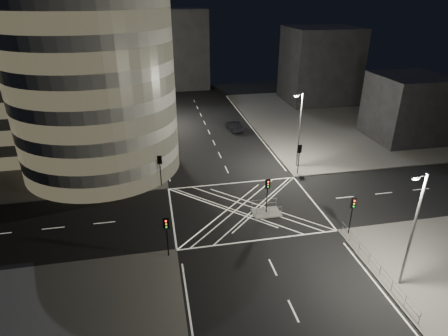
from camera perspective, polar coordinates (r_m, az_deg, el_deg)
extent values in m
plane|color=black|center=(41.67, 3.18, -6.10)|extent=(120.00, 120.00, 0.00)
cube|color=#524F4C|center=(68.01, -27.57, 3.88)|extent=(42.00, 42.00, 0.15)
cube|color=#524F4C|center=(75.42, 19.92, 7.20)|extent=(42.00, 42.00, 0.15)
cube|color=slate|center=(40.90, 6.44, -6.78)|extent=(3.00, 2.00, 0.15)
cylinder|color=gray|center=(49.65, -19.50, 13.46)|extent=(20.00, 20.00, 25.00)
cube|color=gray|center=(61.39, -27.91, 14.08)|extent=(20.00, 18.00, 25.00)
cube|color=gray|center=(78.12, -21.44, 15.99)|extent=(24.00, 16.00, 22.00)
cube|color=black|center=(83.42, 14.38, 14.96)|extent=(14.00, 12.00, 15.00)
cube|color=black|center=(65.89, 26.03, 8.27)|extent=(10.00, 10.00, 10.00)
cube|color=black|center=(93.34, -8.33, 17.35)|extent=(18.00, 8.00, 18.00)
cylinder|color=black|center=(47.83, -11.76, -0.12)|extent=(0.32, 0.32, 2.83)
ellipsoid|color=black|center=(46.82, -12.03, 2.65)|extent=(3.98, 3.98, 4.58)
cylinder|color=black|center=(53.22, -11.85, 2.87)|extent=(0.32, 0.32, 3.35)
ellipsoid|color=black|center=(52.18, -12.14, 5.90)|extent=(4.78, 4.78, 5.50)
cylinder|color=black|center=(58.86, -11.89, 4.97)|extent=(0.32, 0.32, 3.13)
ellipsoid|color=black|center=(58.00, -12.13, 7.45)|extent=(4.04, 4.04, 4.65)
cylinder|color=black|center=(64.39, -11.97, 7.19)|extent=(0.32, 0.32, 4.08)
ellipsoid|color=black|center=(63.43, -12.25, 10.12)|extent=(5.04, 5.04, 5.79)
cylinder|color=black|center=(70.27, -11.97, 8.30)|extent=(0.32, 0.32, 3.08)
ellipsoid|color=black|center=(69.58, -12.16, 10.32)|extent=(3.74, 3.74, 4.30)
cylinder|color=black|center=(45.79, -9.62, -1.01)|extent=(0.12, 0.12, 3.00)
cube|color=black|center=(44.96, -9.80, 1.21)|extent=(0.28, 0.22, 0.90)
cube|color=black|center=(44.96, -9.80, 1.21)|extent=(0.55, 0.04, 1.10)
cylinder|color=black|center=(34.10, -8.60, -11.07)|extent=(0.12, 0.12, 3.00)
cube|color=black|center=(32.99, -8.82, -8.34)|extent=(0.28, 0.22, 0.90)
cube|color=black|center=(32.99, -8.82, -8.34)|extent=(0.55, 0.04, 1.10)
cylinder|color=black|center=(49.18, 11.27, 0.77)|extent=(0.12, 0.12, 3.00)
cube|color=black|center=(48.42, 11.46, 2.87)|extent=(0.28, 0.22, 0.90)
cube|color=black|center=(48.42, 11.46, 2.87)|extent=(0.55, 0.04, 1.10)
cylinder|color=black|center=(38.54, 18.71, -7.56)|extent=(0.12, 0.12, 3.00)
cube|color=black|center=(37.56, 19.12, -5.06)|extent=(0.28, 0.22, 0.90)
cube|color=black|center=(37.56, 19.12, -5.06)|extent=(0.55, 0.04, 1.10)
cylinder|color=black|center=(40.09, 6.55, -4.87)|extent=(0.12, 0.12, 3.00)
cube|color=black|center=(39.15, 6.69, -2.41)|extent=(0.28, 0.22, 0.90)
cube|color=black|center=(39.15, 6.69, -2.41)|extent=(0.55, 0.04, 1.10)
cylinder|color=slate|center=(49.22, -11.00, 5.23)|extent=(0.20, 0.20, 10.00)
cylinder|color=slate|center=(47.80, -10.94, 10.73)|extent=(0.90, 0.10, 0.10)
cube|color=slate|center=(47.82, -10.38, 10.66)|extent=(0.50, 0.25, 0.18)
cube|color=white|center=(47.85, -10.37, 10.54)|extent=(0.42, 0.20, 0.05)
cylinder|color=slate|center=(66.44, -11.35, 10.48)|extent=(0.20, 0.20, 10.00)
cylinder|color=slate|center=(65.39, -11.32, 14.61)|extent=(0.90, 0.10, 0.10)
cube|color=slate|center=(65.41, -10.90, 14.56)|extent=(0.50, 0.25, 0.18)
cube|color=white|center=(65.43, -10.89, 14.47)|extent=(0.42, 0.20, 0.05)
cylinder|color=slate|center=(50.01, 11.43, 5.52)|extent=(0.20, 0.20, 10.00)
cylinder|color=slate|center=(48.45, 11.43, 10.89)|extent=(0.90, 0.10, 0.10)
cube|color=slate|center=(48.30, 10.91, 10.77)|extent=(0.50, 0.25, 0.18)
cube|color=white|center=(48.33, 10.90, 10.64)|extent=(0.42, 0.20, 0.05)
cylinder|color=slate|center=(32.22, 26.78, -8.73)|extent=(0.20, 0.20, 10.00)
cylinder|color=slate|center=(29.72, 27.90, -1.06)|extent=(0.90, 0.10, 0.10)
cube|color=slate|center=(29.49, 27.17, -1.32)|extent=(0.50, 0.25, 0.18)
cube|color=white|center=(29.53, 27.13, -1.51)|extent=(0.42, 0.20, 0.05)
cube|color=slate|center=(35.23, 21.96, -13.51)|extent=(0.06, 11.70, 1.10)
cube|color=slate|center=(39.85, 6.86, -6.69)|extent=(2.80, 0.06, 1.10)
cube|color=slate|center=(41.31, 6.11, -5.40)|extent=(2.80, 0.06, 1.10)
imported|color=black|center=(64.33, 1.56, 6.39)|extent=(2.32, 4.86, 1.54)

